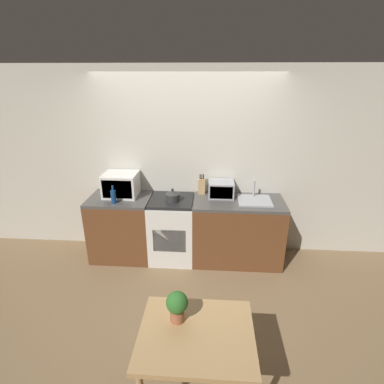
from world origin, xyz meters
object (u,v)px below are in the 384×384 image
kettle (173,196)px  microwave (121,185)px  toaster_oven (221,189)px  bottle (113,196)px  dining_table (196,343)px  stove_range (172,229)px

kettle → microwave: size_ratio=0.42×
toaster_oven → kettle: bearing=-162.9°
microwave → bottle: 0.28m
bottle → dining_table: 2.23m
stove_range → kettle: 0.53m
toaster_oven → dining_table: toaster_oven is taller
toaster_oven → microwave: bearing=-177.9°
kettle → stove_range: bearing=114.2°
kettle → dining_table: 2.06m
toaster_oven → dining_table: size_ratio=0.41×
kettle → toaster_oven: 0.67m
microwave → dining_table: (1.16, -2.13, -0.44)m
microwave → stove_range: bearing=-7.4°
dining_table → kettle: bearing=102.2°
bottle → toaster_oven: (1.40, 0.32, 0.01)m
kettle → toaster_oven: toaster_oven is taller
stove_range → dining_table: (0.45, -2.04, 0.17)m
toaster_oven → dining_table: bearing=-95.7°
stove_range → microwave: size_ratio=1.98×
stove_range → dining_table: size_ratio=1.06×
bottle → toaster_oven: bearing=13.1°
toaster_oven → bottle: bearing=-166.9°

